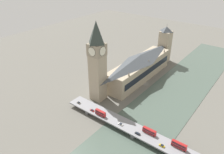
% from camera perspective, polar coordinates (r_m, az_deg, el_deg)
% --- Properties ---
extents(ground_plane, '(600.00, 600.00, 0.00)m').
position_cam_1_polar(ground_plane, '(259.83, 9.01, -1.88)').
color(ground_plane, '#605E56').
extents(river_water, '(57.01, 360.00, 0.30)m').
position_cam_1_polar(river_water, '(248.09, 15.94, -4.28)').
color(river_water, '#47564C').
rests_on(river_water, ground_plane).
extents(parliament_hall, '(24.40, 107.63, 31.04)m').
position_cam_1_polar(parliament_hall, '(265.14, 7.31, 2.68)').
color(parliament_hall, tan).
rests_on(parliament_hall, ground_plane).
extents(clock_tower, '(14.53, 14.53, 82.21)m').
position_cam_1_polar(clock_tower, '(211.32, -3.87, 4.29)').
color(clock_tower, tan).
rests_on(clock_tower, ground_plane).
extents(victoria_tower, '(14.39, 14.39, 53.89)m').
position_cam_1_polar(victoria_tower, '(315.32, 13.62, 8.29)').
color(victoria_tower, tan).
rests_on(victoria_tower, ground_plane).
extents(road_bridge, '(146.02, 14.40, 5.25)m').
position_cam_1_polar(road_bridge, '(188.05, 6.29, -13.73)').
color(road_bridge, slate).
rests_on(road_bridge, ground_plane).
extents(double_decker_bus_lead, '(10.89, 2.63, 4.97)m').
position_cam_1_polar(double_decker_bus_lead, '(199.30, -3.04, -9.32)').
color(double_decker_bus_lead, red).
rests_on(double_decker_bus_lead, road_bridge).
extents(double_decker_bus_mid, '(11.78, 2.54, 4.95)m').
position_cam_1_polar(double_decker_bus_mid, '(177.54, 17.12, -16.61)').
color(double_decker_bus_mid, red).
rests_on(double_decker_bus_mid, road_bridge).
extents(double_decker_bus_rear, '(11.71, 2.63, 4.59)m').
position_cam_1_polar(double_decker_bus_rear, '(183.83, 9.72, -13.74)').
color(double_decker_bus_rear, red).
rests_on(double_decker_bus_rear, road_bridge).
extents(car_northbound_lead, '(4.21, 1.90, 1.45)m').
position_cam_1_polar(car_northbound_lead, '(176.81, 12.91, -17.06)').
color(car_northbound_lead, gold).
rests_on(car_northbound_lead, road_bridge).
extents(car_northbound_mid, '(4.08, 1.90, 1.44)m').
position_cam_1_polar(car_northbound_mid, '(190.46, 2.27, -12.20)').
color(car_northbound_mid, silver).
rests_on(car_northbound_mid, road_bridge).
extents(car_northbound_tail, '(4.12, 1.79, 1.35)m').
position_cam_1_polar(car_northbound_tail, '(206.12, -5.19, -8.67)').
color(car_northbound_tail, maroon).
rests_on(car_northbound_tail, road_bridge).
extents(car_southbound_lead, '(4.53, 1.82, 1.40)m').
position_cam_1_polar(car_southbound_lead, '(183.14, 6.72, -14.44)').
color(car_southbound_lead, black).
rests_on(car_southbound_lead, road_bridge).
extents(car_southbound_tail, '(3.97, 1.79, 1.50)m').
position_cam_1_polar(car_southbound_tail, '(217.50, -8.69, -6.65)').
color(car_southbound_tail, slate).
rests_on(car_southbound_tail, road_bridge).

